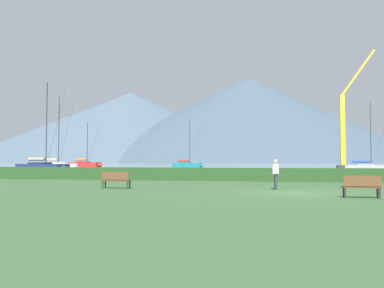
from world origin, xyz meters
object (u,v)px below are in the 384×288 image
park_bench_under_tree (116,179)px  sailboat_slip_1 (188,165)px  sailboat_slip_2 (368,168)px  dock_crane (344,134)px  person_seated_viewer (276,172)px  sailboat_slip_3 (85,164)px  park_bench_near_path (362,186)px  sailboat_slip_6 (43,167)px  sailboat_slip_0 (56,166)px

park_bench_under_tree → sailboat_slip_1: bearing=101.4°
sailboat_slip_2 → dock_crane: 14.93m
park_bench_under_tree → person_seated_viewer: size_ratio=1.03×
dock_crane → park_bench_under_tree: bearing=-111.7°
sailboat_slip_3 → park_bench_under_tree: (34.88, -64.87, -0.19)m
park_bench_under_tree → sailboat_slip_2: bearing=63.2°
sailboat_slip_2 → park_bench_near_path: sailboat_slip_2 is taller
park_bench_near_path → park_bench_under_tree: size_ratio=0.91×
sailboat_slip_1 → sailboat_slip_2: size_ratio=1.09×
sailboat_slip_6 → person_seated_viewer: size_ratio=7.36×
sailboat_slip_6 → dock_crane: bearing=43.3°
sailboat_slip_2 → person_seated_viewer: bearing=-102.3°
sailboat_slip_2 → park_bench_under_tree: (-21.86, -39.02, -0.05)m
sailboat_slip_2 → sailboat_slip_6: size_ratio=0.83×
sailboat_slip_6 → park_bench_under_tree: bearing=-39.2°
dock_crane → sailboat_slip_6: bearing=-148.5°
sailboat_slip_0 → sailboat_slip_2: size_ratio=1.21×
park_bench_near_path → person_seated_viewer: size_ratio=0.93×
sailboat_slip_0 → sailboat_slip_1: size_ratio=1.10×
sailboat_slip_3 → park_bench_near_path: bearing=-51.3°
sailboat_slip_2 → sailboat_slip_3: bearing=162.1°
park_bench_near_path → sailboat_slip_2: bearing=75.3°
sailboat_slip_0 → sailboat_slip_1: 32.28m
sailboat_slip_3 → sailboat_slip_6: (13.30, -38.16, -0.01)m
park_bench_near_path → dock_crane: bearing=79.1°
sailboat_slip_2 → person_seated_viewer: (-13.02, -38.11, 0.39)m
park_bench_near_path → person_seated_viewer: 5.46m
sailboat_slip_0 → sailboat_slip_6: (4.74, -11.20, 0.01)m
sailboat_slip_2 → park_bench_under_tree: bearing=-112.7°
sailboat_slip_2 → person_seated_viewer: 40.27m
sailboat_slip_1 → sailboat_slip_2: (32.22, -26.96, -0.04)m
park_bench_near_path → person_seated_viewer: bearing=128.1°
sailboat_slip_2 → sailboat_slip_6: (-43.43, -12.31, 0.12)m
sailboat_slip_1 → dock_crane: bearing=-20.2°
sailboat_slip_6 → park_bench_under_tree: size_ratio=7.17×
sailboat_slip_1 → person_seated_viewer: size_ratio=6.64×
park_bench_under_tree → sailboat_slip_3: bearing=120.8°
sailboat_slip_3 → sailboat_slip_0: bearing=-68.4°
sailboat_slip_1 → person_seated_viewer: 67.85m
park_bench_under_tree → sailboat_slip_6: bearing=131.4°
sailboat_slip_1 → sailboat_slip_6: (-11.21, -39.27, 0.08)m
sailboat_slip_0 → sailboat_slip_1: sailboat_slip_0 is taller
sailboat_slip_0 → person_seated_viewer: (35.15, -37.01, 0.27)m
sailboat_slip_6 → person_seated_viewer: sailboat_slip_6 is taller
sailboat_slip_0 → dock_crane: dock_crane is taller
sailboat_slip_0 → sailboat_slip_2: 48.18m
sailboat_slip_3 → sailboat_slip_6: sailboat_slip_6 is taller
sailboat_slip_6 → person_seated_viewer: bearing=-28.4°
sailboat_slip_2 → park_bench_near_path: (-9.51, -42.27, -0.06)m
park_bench_near_path → person_seated_viewer: person_seated_viewer is taller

